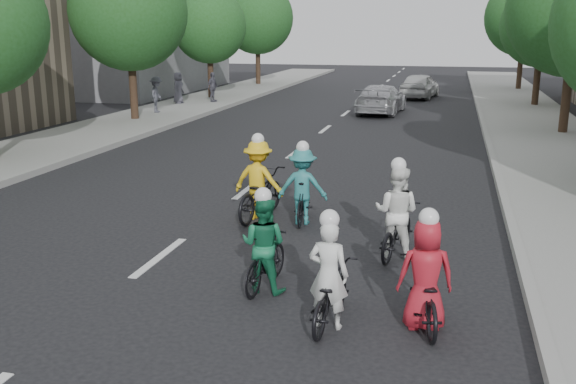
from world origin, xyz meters
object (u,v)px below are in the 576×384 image
at_px(follow_car_lead, 381,99).
at_px(follow_car_trail, 420,86).
at_px(cyclist_4, 303,191).
at_px(cyclist_0, 259,187).
at_px(spectator_0, 157,94).
at_px(spectator_2, 178,88).
at_px(cyclist_5, 329,288).
at_px(spectator_1, 213,87).
at_px(cyclist_1, 425,286).
at_px(cyclist_2, 396,221).
at_px(cyclist_3, 265,251).

xyz_separation_m(follow_car_lead, follow_car_trail, (1.38, 7.28, 0.04)).
bearing_deg(cyclist_4, cyclist_0, -10.61).
height_order(cyclist_0, spectator_0, cyclist_0).
bearing_deg(spectator_2, cyclist_4, -146.23).
bearing_deg(cyclist_5, spectator_1, -60.98).
bearing_deg(follow_car_lead, follow_car_trail, -96.63).
relative_size(cyclist_4, follow_car_lead, 0.37).
xyz_separation_m(cyclist_4, spectator_2, (-10.65, 18.09, 0.27)).
xyz_separation_m(cyclist_1, spectator_2, (-13.27, 22.25, 0.36)).
bearing_deg(spectator_2, cyclist_0, -148.38).
xyz_separation_m(cyclist_1, spectator_0, (-12.74, 18.67, 0.39)).
distance_m(cyclist_1, follow_car_trail, 29.31).
distance_m(follow_car_trail, spectator_0, 15.37).
distance_m(cyclist_5, spectator_1, 25.88).
bearing_deg(follow_car_trail, cyclist_4, 96.26).
xyz_separation_m(cyclist_5, follow_car_lead, (-1.75, 22.26, 0.14)).
distance_m(cyclist_1, cyclist_5, 1.26).
bearing_deg(cyclist_0, spectator_1, -57.70).
height_order(cyclist_2, follow_car_trail, cyclist_2).
relative_size(cyclist_1, follow_car_trail, 0.41).
height_order(cyclist_2, spectator_0, spectator_0).
relative_size(cyclist_0, cyclist_4, 1.19).
distance_m(cyclist_1, follow_car_lead, 22.19).
bearing_deg(cyclist_4, follow_car_trail, -96.67).
relative_size(cyclist_2, spectator_0, 1.09).
bearing_deg(cyclist_3, cyclist_0, -64.71).
height_order(cyclist_2, follow_car_lead, cyclist_2).
xyz_separation_m(cyclist_2, spectator_0, (-12.13, 16.01, 0.33)).
distance_m(follow_car_lead, spectator_1, 8.95).
bearing_deg(cyclist_0, cyclist_3, 116.86).
bearing_deg(cyclist_0, cyclist_4, -177.36).
xyz_separation_m(cyclist_3, spectator_2, (-10.86, 21.58, 0.33)).
relative_size(follow_car_lead, spectator_1, 3.02).
bearing_deg(spectator_0, cyclist_5, -159.24).
distance_m(cyclist_5, spectator_2, 25.54).
bearing_deg(spectator_0, cyclist_2, -153.38).
bearing_deg(follow_car_trail, cyclist_0, 94.07).
xyz_separation_m(spectator_0, spectator_2, (-0.53, 3.58, -0.03)).
bearing_deg(spectator_1, cyclist_4, -143.63).
relative_size(spectator_0, spectator_1, 1.06).
distance_m(follow_car_lead, spectator_2, 10.29).
distance_m(cyclist_3, spectator_0, 20.75).
bearing_deg(follow_car_lead, cyclist_1, 101.84).
distance_m(cyclist_2, cyclist_5, 2.99).
distance_m(follow_car_lead, spectator_0, 10.30).
bearing_deg(cyclist_5, cyclist_4, -67.83).
bearing_deg(cyclist_4, follow_car_lead, -93.17).
xyz_separation_m(follow_car_trail, spectator_0, (-11.13, -10.60, 0.25)).
height_order(cyclist_2, cyclist_4, cyclist_2).
bearing_deg(cyclist_3, cyclist_5, 148.50).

